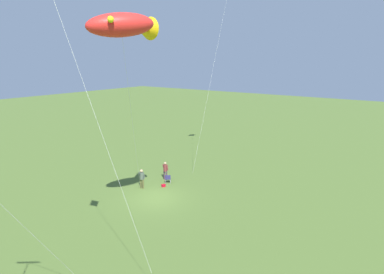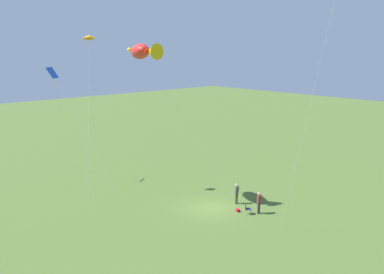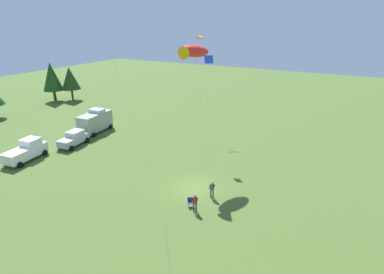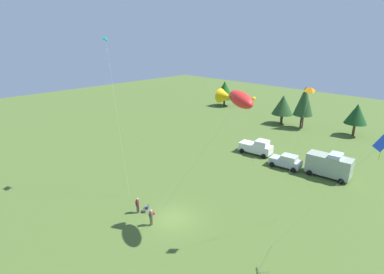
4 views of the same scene
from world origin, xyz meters
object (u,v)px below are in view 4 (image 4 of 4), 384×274
at_px(car_silver_compact, 286,161).
at_px(kite_delta_teal, 106,40).
at_px(truck_white_pickup, 257,147).
at_px(person_spectator, 138,204).
at_px(kite_delta_orange, 311,91).
at_px(person_kite_flyer, 151,216).
at_px(van_motorhome_grey, 329,165).
at_px(kite_large_fish, 237,99).
at_px(kite_diamond_blue, 380,145).
at_px(backpack_on_grass, 153,213).
at_px(folding_chair, 147,208).

xyz_separation_m(car_silver_compact, kite_delta_teal, (-12.60, -18.85, 16.11)).
distance_m(truck_white_pickup, car_silver_compact, 5.92).
height_order(person_spectator, kite_delta_teal, kite_delta_teal).
xyz_separation_m(truck_white_pickup, kite_delta_orange, (13.92, -15.99, 12.56)).
distance_m(person_kite_flyer, van_motorhome_grey, 24.15).
bearing_deg(car_silver_compact, kite_delta_orange, -67.55).
relative_size(person_spectator, kite_delta_orange, 0.12).
relative_size(van_motorhome_grey, kite_delta_orange, 0.40).
xyz_separation_m(truck_white_pickup, kite_large_fish, (8.59, -17.78, 11.46)).
height_order(person_kite_flyer, kite_diamond_blue, kite_diamond_blue).
xyz_separation_m(person_spectator, kite_delta_teal, (-7.06, 2.24, 16.04)).
bearing_deg(kite_delta_teal, backpack_on_grass, -8.90).
bearing_deg(kite_delta_teal, car_silver_compact, 56.24).
bearing_deg(backpack_on_grass, person_spectator, -146.01).
height_order(person_spectator, kite_large_fish, kite_large_fish).
bearing_deg(kite_delta_orange, backpack_on_grass, -155.38).
bearing_deg(person_kite_flyer, folding_chair, -38.60).
height_order(person_kite_flyer, kite_delta_orange, kite_delta_orange).
xyz_separation_m(car_silver_compact, kite_delta_orange, (8.19, -14.50, 12.71)).
xyz_separation_m(folding_chair, kite_large_fish, (7.86, 4.04, 12.08)).
distance_m(van_motorhome_grey, kite_delta_teal, 31.02).
bearing_deg(car_silver_compact, kite_large_fish, -87.05).
bearing_deg(folding_chair, kite_diamond_blue, 164.12).
distance_m(person_spectator, car_silver_compact, 21.80).
bearing_deg(truck_white_pickup, kite_delta_teal, -116.41).
bearing_deg(van_motorhome_grey, truck_white_pickup, 173.61).
height_order(person_spectator, car_silver_compact, car_silver_compact).
relative_size(person_spectator, backpack_on_grass, 5.44).
xyz_separation_m(folding_chair, kite_delta_orange, (13.19, 5.83, 13.18)).
bearing_deg(backpack_on_grass, kite_delta_orange, 24.62).
height_order(person_kite_flyer, kite_large_fish, kite_large_fish).
xyz_separation_m(folding_chair, person_spectator, (-0.53, -0.75, 0.53)).
height_order(folding_chair, car_silver_compact, car_silver_compact).
height_order(car_silver_compact, van_motorhome_grey, van_motorhome_grey).
bearing_deg(truck_white_pickup, person_kite_flyer, -90.56).
relative_size(truck_white_pickup, car_silver_compact, 1.19).
xyz_separation_m(person_kite_flyer, truck_white_pickup, (-2.90, 22.94, 0.08)).
bearing_deg(van_motorhome_grey, backpack_on_grass, -119.11).
bearing_deg(kite_large_fish, van_motorhome_grey, 82.22).
bearing_deg(car_silver_compact, kite_delta_teal, -130.76).
distance_m(car_silver_compact, kite_large_fish, 20.21).
xyz_separation_m(person_spectator, car_silver_compact, (5.54, 21.09, -0.07)).
bearing_deg(backpack_on_grass, person_kite_flyer, -43.90).
distance_m(person_spectator, kite_diamond_blue, 22.15).
relative_size(person_spectator, car_silver_compact, 0.40).
distance_m(car_silver_compact, kite_delta_orange, 20.95).
relative_size(person_kite_flyer, backpack_on_grass, 5.44).
height_order(car_silver_compact, kite_delta_teal, kite_delta_teal).
bearing_deg(backpack_on_grass, car_silver_compact, 78.30).
distance_m(person_spectator, kite_large_fish, 15.06).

